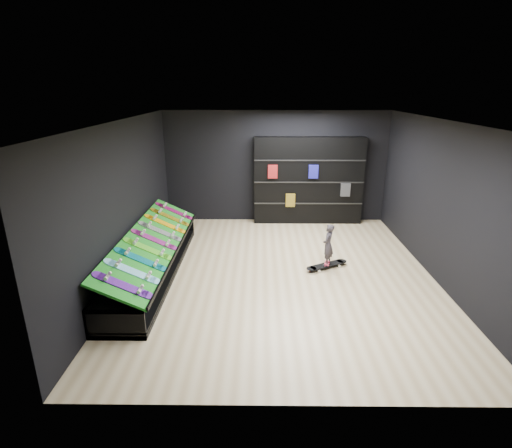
{
  "coord_description": "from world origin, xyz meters",
  "views": [
    {
      "loc": [
        -0.42,
        -7.26,
        3.57
      ],
      "look_at": [
        -0.5,
        0.2,
        1.0
      ],
      "focal_mm": 28.0,
      "sensor_mm": 36.0,
      "label": 1
    }
  ],
  "objects_px": {
    "back_shelving": "(308,181)",
    "child": "(328,253)",
    "floor_skateboard": "(327,266)",
    "display_rack": "(153,262)"
  },
  "relations": [
    {
      "from": "display_rack",
      "to": "floor_skateboard",
      "type": "xyz_separation_m",
      "value": [
        3.52,
        0.29,
        -0.21
      ]
    },
    {
      "from": "display_rack",
      "to": "back_shelving",
      "type": "bearing_deg",
      "value": 44.05
    },
    {
      "from": "floor_skateboard",
      "to": "child",
      "type": "relative_size",
      "value": 1.87
    },
    {
      "from": "floor_skateboard",
      "to": "child",
      "type": "xyz_separation_m",
      "value": [
        0.0,
        0.0,
        0.31
      ]
    },
    {
      "from": "display_rack",
      "to": "child",
      "type": "relative_size",
      "value": 8.59
    },
    {
      "from": "back_shelving",
      "to": "child",
      "type": "xyz_separation_m",
      "value": [
        0.09,
        -3.03,
        -0.82
      ]
    },
    {
      "from": "display_rack",
      "to": "floor_skateboard",
      "type": "height_order",
      "value": "display_rack"
    },
    {
      "from": "back_shelving",
      "to": "child",
      "type": "relative_size",
      "value": 5.58
    },
    {
      "from": "child",
      "to": "floor_skateboard",
      "type": "bearing_deg",
      "value": 180.0
    },
    {
      "from": "back_shelving",
      "to": "child",
      "type": "bearing_deg",
      "value": -88.35
    }
  ]
}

